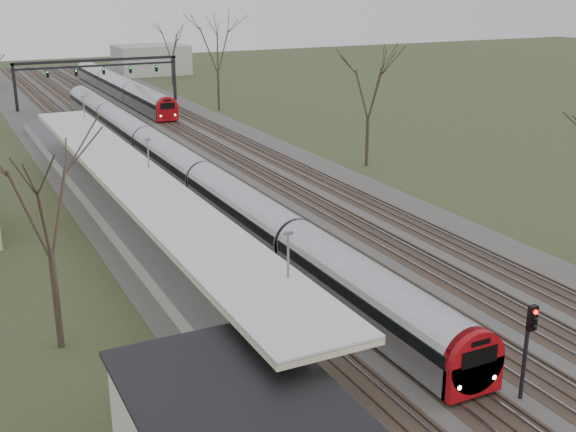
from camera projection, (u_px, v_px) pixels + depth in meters
track_bed at (171, 152)px, 68.78m from camera, size 24.00×160.00×0.22m
platform at (119, 210)px, 49.80m from camera, size 3.50×69.00×1.00m
canopy at (133, 177)px, 44.90m from camera, size 4.10×50.00×3.11m
signal_gantry at (97, 68)px, 92.80m from camera, size 21.00×0.59×6.08m
tree_west_near at (44, 191)px, 29.86m from camera, size 5.00×5.00×10.30m
tree_east_far at (369, 83)px, 61.32m from camera, size 5.00×5.00×10.30m
train_near at (173, 161)px, 59.20m from camera, size 2.62×75.21×3.05m
train_far at (119, 86)px, 101.27m from camera, size 2.62×45.21×3.05m
signal_post at (528, 338)px, 27.20m from camera, size 0.35×0.45×4.10m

